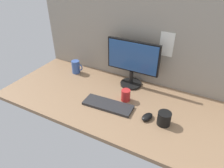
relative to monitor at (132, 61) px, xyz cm
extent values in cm
cube|color=#8C6B4C|center=(-2.23, -25.12, -23.36)|extent=(180.00, 80.00, 3.00)
cube|color=gray|center=(-2.23, 12.38, 15.99)|extent=(180.00, 5.00, 75.70)
cube|color=white|center=(23.01, 9.58, 15.28)|extent=(10.66, 0.40, 18.78)
cylinder|color=black|center=(0.00, -0.62, -20.96)|extent=(18.00, 18.00, 1.80)
cylinder|color=black|center=(0.00, -0.62, -14.56)|extent=(3.20, 3.20, 11.00)
cube|color=black|center=(0.00, 0.38, 4.12)|extent=(43.81, 2.40, 26.36)
cube|color=#264C8C|center=(0.00, -1.02, 4.12)|extent=(41.41, 0.60, 23.96)
cube|color=#262628|center=(-3.35, -35.65, -20.86)|extent=(37.68, 15.08, 2.00)
ellipsoid|color=black|center=(26.87, -35.30, -20.16)|extent=(8.35, 10.88, 3.40)
cylinder|color=black|center=(37.98, -34.91, -17.22)|extent=(8.80, 8.80, 9.27)
cylinder|color=#38569E|center=(-54.21, -5.13, -15.81)|extent=(7.38, 7.38, 12.10)
torus|color=#38569E|center=(-49.72, -5.13, -15.20)|extent=(6.32, 1.00, 6.32)
cylinder|color=red|center=(5.11, -22.84, -17.30)|extent=(6.89, 6.89, 9.12)
camera|label=1|loc=(54.18, -138.57, 72.80)|focal=32.62mm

